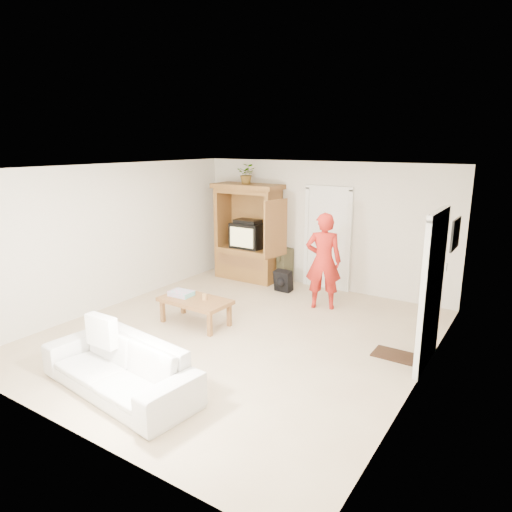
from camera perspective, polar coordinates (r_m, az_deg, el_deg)
The scene contains 19 objects.
floor at distance 7.34m, azimuth -2.20°, elevation -9.77°, with size 6.00×6.00×0.00m, color tan.
ceiling at distance 6.73m, azimuth -2.40°, elevation 10.95°, with size 6.00×6.00×0.00m, color white.
wall_back at distance 9.47m, azimuth 8.22°, elevation 3.78°, with size 5.50×5.50×0.00m, color silver.
wall_front at distance 4.89m, azimuth -23.10°, elevation -6.95°, with size 5.50×5.50×0.00m, color silver.
wall_left at distance 8.76m, azimuth -17.20°, elevation 2.46°, with size 6.00×6.00×0.00m, color silver.
wall_right at distance 5.84m, azimuth 20.41°, elevation -3.38°, with size 6.00×6.00×0.00m, color silver.
armoire at distance 10.01m, azimuth -0.90°, elevation 2.19°, with size 1.82×1.14×2.10m.
door_back at distance 9.44m, azimuth 8.91°, elevation 1.99°, with size 0.85×0.05×2.04m, color white.
doorway_right at distance 6.49m, azimuth 21.18°, elevation -4.34°, with size 0.05×0.90×2.04m, color black.
framed_picture at distance 7.60m, azimuth 23.68°, elevation 2.53°, with size 0.03×0.60×0.48m, color black.
doormat at distance 6.94m, azimuth 16.94°, elevation -11.76°, with size 0.60×0.40×0.02m, color #382316.
plant at distance 9.81m, azimuth -1.15°, elevation 10.23°, with size 0.38×0.33×0.43m, color #4C7238.
man at distance 8.29m, azimuth 8.42°, elevation -0.63°, with size 0.64×0.42×1.77m, color #B21F17.
sofa at distance 5.91m, azimuth -16.74°, elevation -13.13°, with size 2.18×0.85×0.64m, color silver.
coffee_table at distance 7.66m, azimuth -7.61°, elevation -5.73°, with size 1.20×0.68×0.44m.
towel at distance 7.82m, azimuth -9.33°, elevation -4.63°, with size 0.38×0.28×0.08m, color #FF54A1.
candle at distance 7.57m, azimuth -6.44°, elevation -5.09°, with size 0.08×0.08×0.10m, color tan.
backpack_black at distance 9.31m, azimuth 3.43°, elevation -3.17°, with size 0.34×0.20×0.43m, color black, non-canonical shape.
backpack_olive at distance 9.91m, azimuth 3.30°, elevation -1.12°, with size 0.40×0.29×0.75m, color #47442B, non-canonical shape.
Camera 1 is at (3.87, -5.49, 2.95)m, focal length 32.00 mm.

